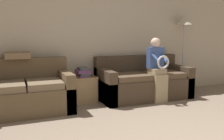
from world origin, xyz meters
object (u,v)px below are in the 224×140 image
Objects in this scene: child_left_seated at (158,67)px; floor_lamp at (184,27)px; couch_main at (143,83)px; throw_pillow at (18,55)px; book_stack at (83,72)px; couch_side at (26,93)px; side_shelf at (83,88)px.

floor_lamp is (1.02, 0.58, 0.76)m from child_left_seated.
throw_pillow is at bearing 174.59° from couch_main.
child_left_seated reaches higher than book_stack.
couch_side is 0.68m from throw_pillow.
throw_pillow is at bearing 166.76° from child_left_seated.
throw_pillow is (-1.13, 0.05, 0.66)m from side_shelf.
side_shelf is 1.31m from throw_pillow.
side_shelf is (-1.19, 0.17, -0.06)m from couch_main.
side_shelf is (-1.31, 0.52, -0.42)m from child_left_seated.
floor_lamp is 3.50m from throw_pillow.
couch_main is 1.09× the size of floor_lamp.
couch_main is at bearing -8.32° from book_stack.
floor_lamp reaches higher than throw_pillow.
floor_lamp reaches higher than side_shelf.
child_left_seated is at bearing -72.51° from couch_main.
book_stack is (-1.30, 0.53, -0.10)m from child_left_seated.
throw_pillow reaches higher than side_shelf.
side_shelf is at bearing -138.26° from book_stack.
book_stack is (0.01, 0.01, 0.32)m from side_shelf.
side_shelf is 1.21× the size of throw_pillow.
couch_main is 3.69× the size of side_shelf.
child_left_seated is at bearing -13.24° from throw_pillow.
child_left_seated is 1.41m from book_stack.
book_stack is at bearing -2.34° from throw_pillow.
side_shelf is at bearing 158.22° from child_left_seated.
side_shelf is at bearing 171.96° from couch_main.
couch_side is at bearing -166.06° from book_stack.
child_left_seated is at bearing -150.53° from floor_lamp.
side_shelf is (1.04, 0.26, -0.06)m from couch_side.
floor_lamp is (2.32, 0.05, 0.86)m from book_stack.
throw_pillow reaches higher than book_stack.
side_shelf is 0.32m from book_stack.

